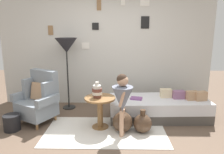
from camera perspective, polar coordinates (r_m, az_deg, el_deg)
The scene contains 17 objects.
ground_plane at distance 3.40m, azimuth -2.95°, elevation -17.80°, with size 12.00×12.00×0.00m, color brown.
gallery_wall at distance 4.89m, azimuth -1.56°, elevation 7.79°, with size 4.80×0.12×2.60m.
rug at distance 3.78m, azimuth -1.77°, elevation -14.34°, with size 2.06×1.14×0.01m, color silver.
armchair at distance 4.24m, azimuth -19.08°, elevation -5.62°, with size 0.90×0.83×0.97m.
daybed at distance 4.34m, azimuth 12.33°, elevation -8.15°, with size 1.93×0.88×0.40m.
pillow_head at distance 4.37m, azimuth 22.83°, elevation -4.73°, with size 0.21×0.12×0.17m, color tan.
pillow_mid at distance 4.35m, azimuth 20.82°, elevation -4.68°, with size 0.22×0.12×0.17m, color tan.
pillow_back at distance 4.34m, azimuth 17.52°, elevation -4.55°, with size 0.22×0.12×0.16m, color gray.
pillow_extra at distance 4.35m, azimuth 14.32°, elevation -4.23°, with size 0.22×0.12×0.17m, color beige.
side_table at distance 3.76m, azimuth -3.24°, elevation -7.90°, with size 0.54×0.54×0.57m.
vase_striped at distance 3.67m, azimuth -4.05°, elevation -3.80°, with size 0.17×0.17×0.28m.
floor_lamp at distance 4.61m, azimuth -12.21°, elevation 7.84°, with size 0.47×0.47×1.55m.
person_child at distance 3.39m, azimuth 2.83°, elevation -5.52°, with size 0.34×0.34×1.05m.
book_on_daybed at distance 4.15m, azimuth 6.57°, elevation -5.73°, with size 0.22×0.16×0.03m, color #824D8E.
demijohn_near at distance 3.71m, azimuth 2.84°, elevation -11.92°, with size 0.35×0.35×0.43m.
demijohn_far at distance 3.72m, azimuth 8.23°, elevation -12.21°, with size 0.32×0.32×0.41m.
magazine_basket at distance 4.15m, azimuth -25.39°, elevation -11.04°, with size 0.28×0.28×0.28m, color black.
Camera 1 is at (0.22, -2.92, 1.73)m, focal length 33.91 mm.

